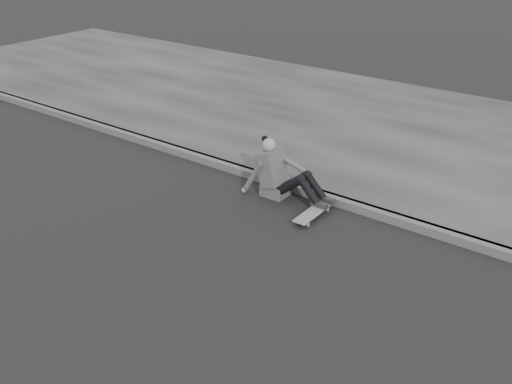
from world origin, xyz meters
TOP-DOWN VIEW (x-y plane):
  - ground at (0.00, 0.00)m, footprint 80.00×80.00m
  - curb at (0.00, 2.58)m, footprint 24.00×0.16m
  - sidewalk at (0.00, 5.60)m, footprint 24.00×6.00m
  - skateboard at (0.59, 2.06)m, footprint 0.20×0.78m
  - seated_woman at (-0.14, 2.31)m, footprint 1.38×0.46m

SIDE VIEW (x-z plane):
  - ground at x=0.00m, z-range 0.00..0.00m
  - curb at x=0.00m, z-range 0.00..0.12m
  - sidewalk at x=0.00m, z-range 0.00..0.12m
  - skateboard at x=0.59m, z-range 0.03..0.12m
  - seated_woman at x=-0.14m, z-range -0.08..0.80m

